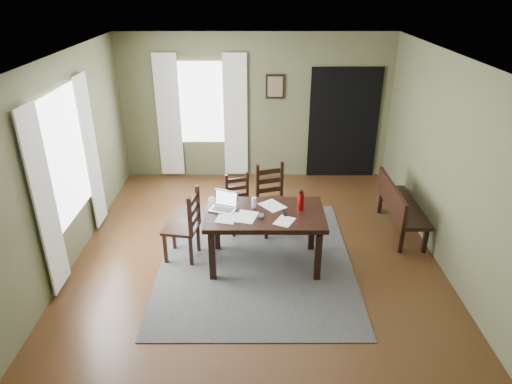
{
  "coord_description": "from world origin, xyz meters",
  "views": [
    {
      "loc": [
        -0.01,
        -5.31,
        3.57
      ],
      "look_at": [
        0.0,
        0.3,
        0.9
      ],
      "focal_mm": 32.0,
      "sensor_mm": 36.0,
      "label": 1
    }
  ],
  "objects_px": {
    "chair_end": "(185,226)",
    "chair_back_right": "(273,200)",
    "water_bottle": "(301,201)",
    "bench": "(399,203)",
    "laptop": "(224,204)",
    "chair_back_left": "(239,204)",
    "dining_table": "(265,219)"
  },
  "relations": [
    {
      "from": "chair_back_right",
      "to": "dining_table",
      "type": "bearing_deg",
      "value": -115.94
    },
    {
      "from": "chair_back_right",
      "to": "bench",
      "type": "relative_size",
      "value": 0.74
    },
    {
      "from": "bench",
      "to": "laptop",
      "type": "xyz_separation_m",
      "value": [
        -2.57,
        -0.76,
        0.37
      ]
    },
    {
      "from": "laptop",
      "to": "dining_table",
      "type": "bearing_deg",
      "value": 7.96
    },
    {
      "from": "chair_back_left",
      "to": "water_bottle",
      "type": "height_order",
      "value": "water_bottle"
    },
    {
      "from": "chair_back_left",
      "to": "chair_back_right",
      "type": "height_order",
      "value": "chair_back_right"
    },
    {
      "from": "laptop",
      "to": "chair_end",
      "type": "bearing_deg",
      "value": -163.1
    },
    {
      "from": "water_bottle",
      "to": "chair_back_left",
      "type": "bearing_deg",
      "value": 134.38
    },
    {
      "from": "dining_table",
      "to": "laptop",
      "type": "xyz_separation_m",
      "value": [
        -0.53,
        0.11,
        0.15
      ]
    },
    {
      "from": "laptop",
      "to": "water_bottle",
      "type": "bearing_deg",
      "value": 17.81
    },
    {
      "from": "laptop",
      "to": "bench",
      "type": "bearing_deg",
      "value": 36.42
    },
    {
      "from": "chair_back_right",
      "to": "laptop",
      "type": "height_order",
      "value": "chair_back_right"
    },
    {
      "from": "chair_back_right",
      "to": "water_bottle",
      "type": "xyz_separation_m",
      "value": [
        0.33,
        -0.84,
        0.41
      ]
    },
    {
      "from": "chair_end",
      "to": "chair_back_right",
      "type": "bearing_deg",
      "value": 131.9
    },
    {
      "from": "chair_back_left",
      "to": "bench",
      "type": "relative_size",
      "value": 0.63
    },
    {
      "from": "chair_back_left",
      "to": "water_bottle",
      "type": "xyz_separation_m",
      "value": [
        0.83,
        -0.85,
        0.48
      ]
    },
    {
      "from": "chair_back_right",
      "to": "bench",
      "type": "distance_m",
      "value": 1.9
    },
    {
      "from": "chair_end",
      "to": "chair_back_right",
      "type": "xyz_separation_m",
      "value": [
        1.22,
        0.78,
        0.01
      ]
    },
    {
      "from": "bench",
      "to": "chair_end",
      "type": "bearing_deg",
      "value": 103.2
    },
    {
      "from": "dining_table",
      "to": "water_bottle",
      "type": "height_order",
      "value": "water_bottle"
    },
    {
      "from": "dining_table",
      "to": "bench",
      "type": "bearing_deg",
      "value": 23.45
    },
    {
      "from": "dining_table",
      "to": "chair_back_right",
      "type": "distance_m",
      "value": 0.95
    },
    {
      "from": "chair_end",
      "to": "chair_back_right",
      "type": "relative_size",
      "value": 0.99
    },
    {
      "from": "chair_back_left",
      "to": "chair_back_right",
      "type": "relative_size",
      "value": 0.85
    },
    {
      "from": "laptop",
      "to": "water_bottle",
      "type": "relative_size",
      "value": 1.43
    },
    {
      "from": "laptop",
      "to": "chair_back_right",
      "type": "bearing_deg",
      "value": 70.27
    },
    {
      "from": "chair_back_right",
      "to": "chair_end",
      "type": "bearing_deg",
      "value": -165.06
    },
    {
      "from": "chair_end",
      "to": "bench",
      "type": "relative_size",
      "value": 0.73
    },
    {
      "from": "water_bottle",
      "to": "bench",
      "type": "bearing_deg",
      "value": 26.96
    },
    {
      "from": "chair_back_right",
      "to": "water_bottle",
      "type": "height_order",
      "value": "water_bottle"
    },
    {
      "from": "chair_end",
      "to": "bench",
      "type": "height_order",
      "value": "chair_end"
    },
    {
      "from": "water_bottle",
      "to": "chair_end",
      "type": "bearing_deg",
      "value": 177.57
    }
  ]
}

